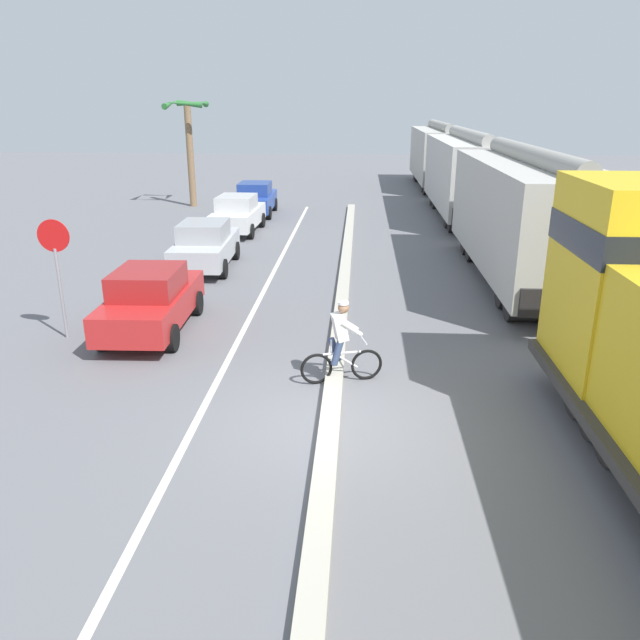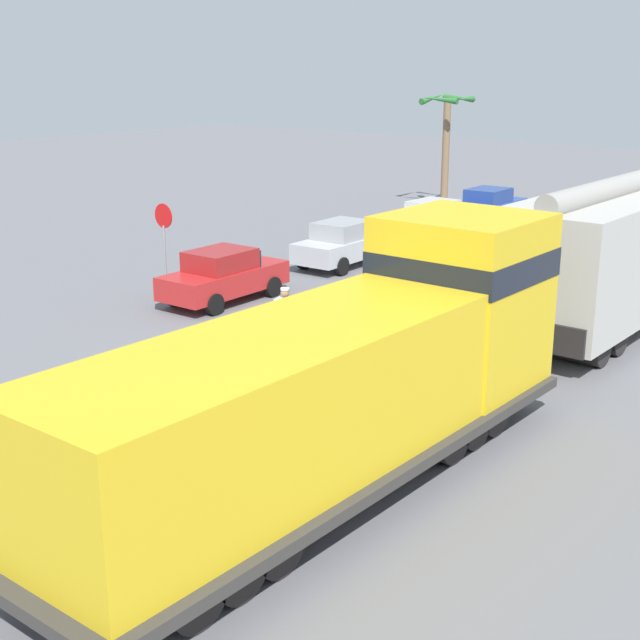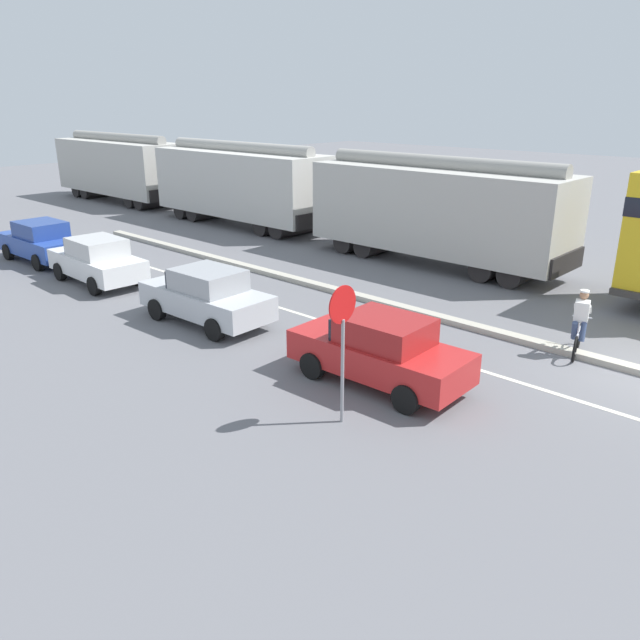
% 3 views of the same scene
% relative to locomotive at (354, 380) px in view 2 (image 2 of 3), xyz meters
% --- Properties ---
extents(ground_plane, '(120.00, 120.00, 0.00)m').
position_rel_locomotive_xyz_m(ground_plane, '(-5.54, 2.53, -1.80)').
color(ground_plane, slate).
extents(median_curb, '(0.36, 36.00, 0.16)m').
position_rel_locomotive_xyz_m(median_curb, '(-5.54, 8.53, -1.72)').
color(median_curb, '#B2AD9E').
rests_on(median_curb, ground).
extents(lane_stripe, '(0.14, 36.00, 0.01)m').
position_rel_locomotive_xyz_m(lane_stripe, '(-7.94, 8.53, -1.79)').
color(lane_stripe, silver).
rests_on(lane_stripe, ground).
extents(locomotive, '(3.10, 11.61, 4.20)m').
position_rel_locomotive_xyz_m(locomotive, '(0.00, 0.00, 0.00)').
color(locomotive, gold).
rests_on(locomotive, ground).
extents(hopper_car_lead, '(2.90, 10.60, 4.18)m').
position_rel_locomotive_xyz_m(hopper_car_lead, '(0.00, 12.16, 0.28)').
color(hopper_car_lead, '#B1AFA7').
rests_on(hopper_car_lead, ground).
extents(parked_car_red, '(1.93, 4.25, 1.62)m').
position_rel_locomotive_xyz_m(parked_car_red, '(-10.16, 7.02, -0.98)').
color(parked_car_red, red).
rests_on(parked_car_red, ground).
extents(parked_car_silver, '(1.95, 4.26, 1.62)m').
position_rel_locomotive_xyz_m(parked_car_silver, '(-10.30, 13.22, -0.98)').
color(parked_car_silver, '#B7BABF').
rests_on(parked_car_silver, ground).
extents(parked_car_white, '(1.93, 4.25, 1.62)m').
position_rel_locomotive_xyz_m(parked_car_white, '(-10.36, 19.37, -0.98)').
color(parked_car_white, silver).
rests_on(parked_car_white, ground).
extents(parked_car_blue, '(1.90, 4.23, 1.62)m').
position_rel_locomotive_xyz_m(parked_car_blue, '(-10.31, 23.88, -0.98)').
color(parked_car_blue, '#28479E').
rests_on(parked_car_blue, ground).
extents(cyclist, '(1.66, 0.61, 1.71)m').
position_rel_locomotive_xyz_m(cyclist, '(-5.41, 4.34, -0.98)').
color(cyclist, black).
rests_on(cyclist, ground).
extents(stop_sign, '(0.76, 0.08, 2.88)m').
position_rel_locomotive_xyz_m(stop_sign, '(-12.13, 6.46, 0.23)').
color(stop_sign, gray).
rests_on(stop_sign, ground).
extents(palm_tree_near, '(2.29, 2.32, 5.60)m').
position_rel_locomotive_xyz_m(palm_tree_near, '(-14.14, 26.44, 2.22)').
color(palm_tree_near, '#846647').
rests_on(palm_tree_near, ground).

